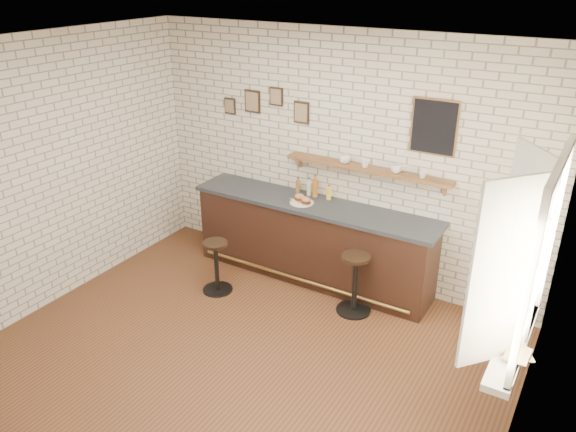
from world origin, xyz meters
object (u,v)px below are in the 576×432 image
sandwich_plate (302,203)px  shelf_cup_c (396,169)px  shelf_cup_a (345,159)px  condiment_bottle_yellow (329,193)px  bar_stool_right (355,282)px  bar_stool_left (216,265)px  bitters_bottle_white (309,188)px  bar_counter (313,241)px  shelf_cup_b (365,163)px  book_lower (506,352)px  shelf_cup_d (423,174)px  bitters_bottle_brown (298,186)px  ciabatta_sandwich (303,199)px  bitters_bottle_amber (315,188)px  book_upper (506,350)px

sandwich_plate → shelf_cup_c: 1.20m
shelf_cup_a → condiment_bottle_yellow: bearing=173.6°
bar_stool_right → bar_stool_left: bearing=-164.4°
shelf_cup_c → bitters_bottle_white: bearing=75.4°
sandwich_plate → bar_counter: bearing=32.3°
shelf_cup_b → book_lower: bearing=-97.3°
bar_counter → bar_stool_left: (-0.82, -0.87, -0.16)m
bar_stool_left → shelf_cup_d: bearing=27.7°
sandwich_plate → bitters_bottle_brown: bitters_bottle_brown is taller
sandwich_plate → shelf_cup_c: shelf_cup_c is taller
bitters_bottle_white → shelf_cup_a: bearing=0.9°
ciabatta_sandwich → shelf_cup_a: (0.40, 0.27, 0.49)m
bitters_bottle_amber → bar_counter: bearing=-66.3°
bar_stool_right → condiment_bottle_yellow: bearing=137.1°
shelf_cup_b → ciabatta_sandwich: bearing=148.0°
bitters_bottle_white → bar_stool_right: bearing=-33.4°
bar_stool_right → book_upper: 2.22m
bitters_bottle_white → shelf_cup_c: shelf_cup_c is taller
bitters_bottle_amber → shelf_cup_a: size_ratio=2.23×
shelf_cup_a → bitters_bottle_brown: bearing=172.0°
sandwich_plate → bar_stool_right: sandwich_plate is taller
bitters_bottle_amber → condiment_bottle_yellow: size_ratio=1.47×
ciabatta_sandwich → shelf_cup_c: (1.03, 0.27, 0.49)m
shelf_cup_d → bitters_bottle_amber: bearing=169.9°
bitters_bottle_white → shelf_cup_b: bearing=0.6°
shelf_cup_b → bar_counter: bearing=145.4°
sandwich_plate → bitters_bottle_brown: size_ratio=1.38×
shelf_cup_a → shelf_cup_d: bearing=-8.7°
bitters_bottle_white → ciabatta_sandwich: bearing=-77.3°
shelf_cup_a → shelf_cup_c: shelf_cup_c is taller
shelf_cup_a → shelf_cup_d: (0.93, 0.00, -0.01)m
bar_counter → ciabatta_sandwich: (-0.10, -0.07, 0.56)m
bar_counter → bitters_bottle_brown: bitters_bottle_brown is taller
bitters_bottle_white → shelf_cup_d: bearing=0.3°
book_upper → shelf_cup_a: bearing=143.6°
shelf_cup_b → shelf_cup_d: 0.67m
bar_counter → condiment_bottle_yellow: 0.62m
condiment_bottle_yellow → bar_stool_right: size_ratio=0.26×
bar_stool_right → book_lower: (1.77, -1.21, 0.56)m
bitters_bottle_amber → book_upper: size_ratio=1.19×
sandwich_plate → shelf_cup_c: (1.04, 0.27, 0.53)m
sandwich_plate → ciabatta_sandwich: (0.01, -0.00, 0.05)m
bar_counter → shelf_cup_a: bearing=34.5°
bar_stool_right → shelf_cup_a: bearing=127.6°
bar_stool_left → shelf_cup_b: shelf_cup_b is taller
bitters_bottle_white → shelf_cup_b: 0.84m
shelf_cup_b → sandwich_plate: bearing=147.6°
condiment_bottle_yellow → shelf_cup_d: (1.12, 0.01, 0.45)m
bitters_bottle_amber → shelf_cup_c: (1.01, 0.01, 0.43)m
bitters_bottle_white → condiment_bottle_yellow: bearing=-0.0°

